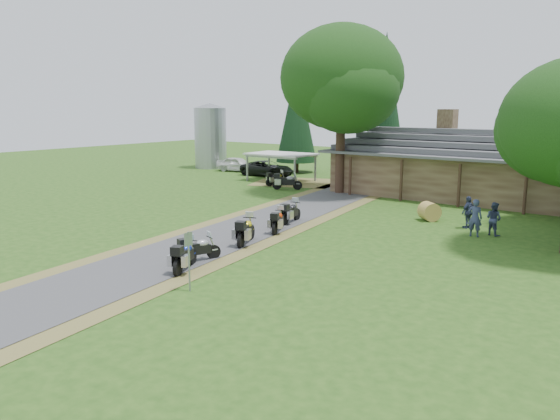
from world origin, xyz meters
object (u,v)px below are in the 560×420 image
Objects in this scene: carport at (281,167)px; motorcycle_carport_b at (287,181)px; car_dark_suv at (267,165)px; motorcycle_row_c at (246,229)px; motorcycle_carport_a at (277,178)px; motorcycle_row_d at (278,220)px; motorcycle_row_e at (291,211)px; silo at (210,136)px; hay_bale at (429,211)px; car_white_sedan at (237,162)px; lodge at (482,163)px; motorcycle_row_b at (199,247)px; motorcycle_row_a at (185,254)px.

motorcycle_carport_b is at bearing -49.05° from carport.
car_dark_suv reaches higher than motorcycle_row_c.
motorcycle_carport_b is (2.04, -1.32, 0.08)m from motorcycle_carport_a.
motorcycle_row_d is 2.34m from motorcycle_row_e.
motorcycle_row_c is at bearing -43.23° from silo.
motorcycle_row_d is 9.08m from hay_bale.
car_white_sedan is 2.65× the size of motorcycle_carport_b.
motorcycle_row_d is at bearing -170.59° from motorcycle_row_e.
carport reaches higher than motorcycle_row_c.
lodge reaches higher than motorcycle_row_c.
car_dark_suv is (4.56, -1.04, 0.16)m from car_white_sedan.
motorcycle_row_c is 5.22m from motorcycle_row_e.
motorcycle_row_b is at bearing 161.86° from motorcycle_row_d.
motorcycle_row_e is at bearing -11.51° from motorcycle_row_c.
car_dark_suv is at bearing 178.18° from lodge.
silo is 37.04m from motorcycle_row_a.
motorcycle_row_b is at bearing -108.20° from hay_bale.
lodge is at bearing -30.87° from motorcycle_row_e.
motorcycle_row_a is 1.11× the size of motorcycle_row_b.
carport is 5.12m from motorcycle_carport_b.
motorcycle_carport_b reaches higher than motorcycle_row_a.
lodge is at bearing 90.72° from hay_bale.
motorcycle_row_a is at bearing -99.09° from lodge.
silo reaches higher than motorcycle_carport_b.
motorcycle_row_b is 20.39m from motorcycle_carport_b.
carport is 2.97× the size of motorcycle_row_d.
car_white_sedan is at bearing 176.06° from lodge.
motorcycle_carport_b is (3.42, -3.78, -0.50)m from carport.
motorcycle_carport_b is at bearing 0.38° from motorcycle_row_a.
motorcycle_row_b is (24.41, -26.10, -2.76)m from silo.
motorcycle_row_c is at bearing -148.89° from car_white_sedan.
motorcycle_carport_a is (9.05, -5.47, -0.29)m from car_white_sedan.
car_dark_suv is at bearing 15.82° from motorcycle_row_d.
motorcycle_row_b is at bearing 162.39° from motorcycle_row_c.
motorcycle_carport_a is (-10.51, 16.24, -0.09)m from motorcycle_row_c.
hay_bale is (0.12, -9.68, -1.92)m from lodge.
motorcycle_row_e is at bearing 29.21° from motorcycle_row_b.
silo is 1.23× the size of car_white_sedan.
car_white_sedan is at bearing 38.49° from motorcycle_row_e.
hay_bale is (19.87, -10.31, -0.54)m from car_dark_suv.
silo is at bearing 67.62° from car_white_sedan.
car_dark_suv is 6.32m from motorcycle_carport_a.
car_white_sedan reaches higher than motorcycle_row_c.
car_white_sedan is at bearing 157.44° from carport.
motorcycle_row_b reaches higher than hay_bale.
lodge is 3.85× the size of car_dark_suv.
motorcycle_row_d is at bearing -84.62° from motorcycle_carport_b.
car_dark_suv is at bearing 7.02° from motorcycle_row_a.
motorcycle_carport_b is at bearing -158.86° from lodge.
carport is 25.32m from motorcycle_row_b.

